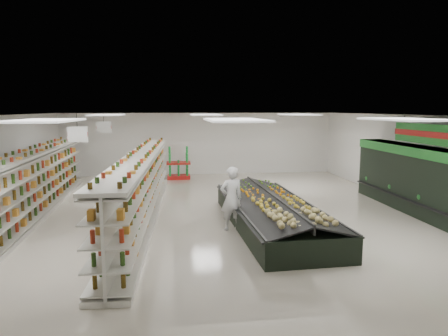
{
  "coord_description": "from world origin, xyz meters",
  "views": [
    {
      "loc": [
        -1.35,
        -12.71,
        3.4
      ],
      "look_at": [
        0.38,
        0.83,
        1.38
      ],
      "focal_mm": 32.0,
      "sensor_mm": 36.0,
      "label": 1
    }
  ],
  "objects": [
    {
      "name": "floor",
      "position": [
        0.0,
        0.0,
        0.0
      ],
      "size": [
        16.0,
        16.0,
        0.0
      ],
      "primitive_type": "plane",
      "color": "beige",
      "rests_on": "ground"
    },
    {
      "name": "ceiling",
      "position": [
        0.0,
        0.0,
        3.2
      ],
      "size": [
        14.0,
        16.0,
        0.02
      ],
      "primitive_type": "cube",
      "color": "white",
      "rests_on": "wall_back"
    },
    {
      "name": "wall_back",
      "position": [
        0.0,
        8.0,
        1.6
      ],
      "size": [
        14.0,
        0.02,
        3.2
      ],
      "primitive_type": "cube",
      "color": "white",
      "rests_on": "floor"
    },
    {
      "name": "wall_front",
      "position": [
        0.0,
        -8.0,
        1.6
      ],
      "size": [
        14.0,
        0.02,
        3.2
      ],
      "primitive_type": "cube",
      "color": "white",
      "rests_on": "floor"
    },
    {
      "name": "wall_right",
      "position": [
        7.0,
        0.0,
        1.6
      ],
      "size": [
        0.02,
        16.0,
        3.2
      ],
      "primitive_type": "cube",
      "color": "white",
      "rests_on": "floor"
    },
    {
      "name": "produce_wall_case",
      "position": [
        6.53,
        -1.5,
        1.24
      ],
      "size": [
        0.93,
        8.0,
        2.2
      ],
      "color": "black",
      "rests_on": "floor"
    },
    {
      "name": "aisle_sign_near",
      "position": [
        -3.8,
        -2.0,
        2.75
      ],
      "size": [
        0.52,
        0.06,
        0.75
      ],
      "color": "white",
      "rests_on": "ceiling"
    },
    {
      "name": "aisle_sign_far",
      "position": [
        -3.8,
        2.0,
        2.75
      ],
      "size": [
        0.52,
        0.06,
        0.75
      ],
      "color": "white",
      "rests_on": "ceiling"
    },
    {
      "name": "hortifruti_banner",
      "position": [
        6.25,
        -1.5,
        2.65
      ],
      "size": [
        0.12,
        3.2,
        0.95
      ],
      "color": "#217C29",
      "rests_on": "ceiling"
    },
    {
      "name": "gondola_left",
      "position": [
        -5.82,
        0.24,
        0.94
      ],
      "size": [
        1.36,
        11.88,
        2.05
      ],
      "rotation": [
        0.0,
        0.0,
        0.04
      ],
      "color": "silver",
      "rests_on": "floor"
    },
    {
      "name": "gondola_center",
      "position": [
        -2.33,
        -0.25,
        0.93
      ],
      "size": [
        1.33,
        11.69,
        2.02
      ],
      "rotation": [
        0.0,
        0.0,
        -0.04
      ],
      "color": "silver",
      "rests_on": "floor"
    },
    {
      "name": "produce_island",
      "position": [
        1.47,
        -1.68,
        0.44
      ],
      "size": [
        2.58,
        6.49,
        0.96
      ],
      "rotation": [
        0.0,
        0.0,
        0.04
      ],
      "color": "black",
      "rests_on": "floor"
    },
    {
      "name": "soda_endcap",
      "position": [
        -1.12,
        6.76,
        0.72
      ],
      "size": [
        1.16,
        0.79,
        1.48
      ],
      "rotation": [
        0.0,
        0.0,
        -0.0
      ],
      "color": "#B51714",
      "rests_on": "floor"
    },
    {
      "name": "shopper_main",
      "position": [
        0.24,
        -1.86,
        0.91
      ],
      "size": [
        0.74,
        0.57,
        1.81
      ],
      "primitive_type": "imported",
      "rotation": [
        0.0,
        0.0,
        3.37
      ],
      "color": "white",
      "rests_on": "floor"
    },
    {
      "name": "shopper_background",
      "position": [
        -3.0,
        3.3,
        0.87
      ],
      "size": [
        0.6,
        0.89,
        1.74
      ],
      "primitive_type": "imported",
      "rotation": [
        0.0,
        0.0,
        1.47
      ],
      "color": "tan",
      "rests_on": "floor"
    }
  ]
}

